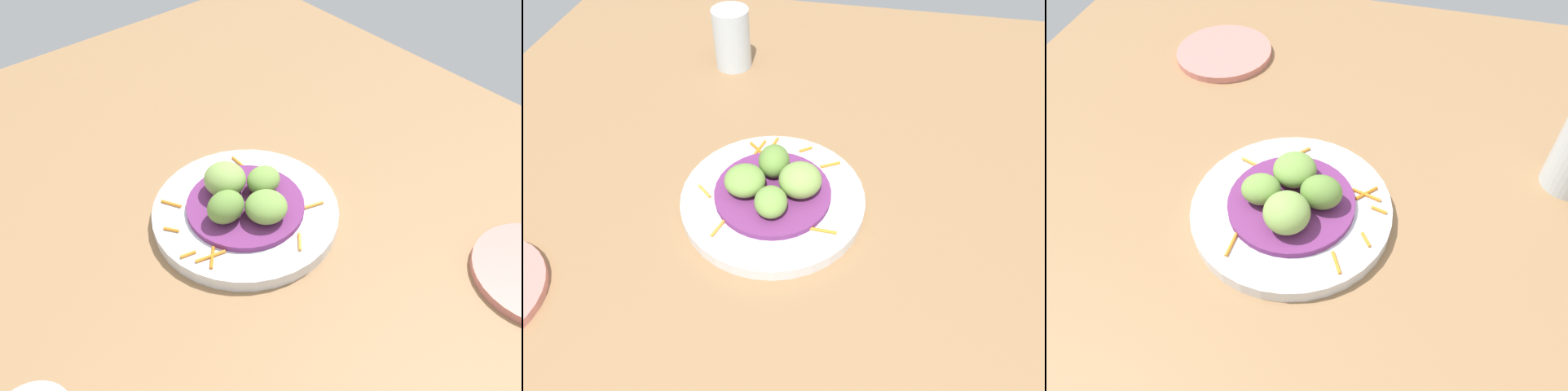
{
  "view_description": "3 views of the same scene",
  "coord_description": "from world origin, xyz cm",
  "views": [
    {
      "loc": [
        -40.77,
        25.81,
        53.4
      ],
      "look_at": [
        -3.32,
        -5.96,
        6.72
      ],
      "focal_mm": 38.31,
      "sensor_mm": 36.0,
      "label": 1
    },
    {
      "loc": [
        7.68,
        -45.12,
        47.41
      ],
      "look_at": [
        0.36,
        -6.78,
        5.86
      ],
      "focal_mm": 32.22,
      "sensor_mm": 36.0,
      "label": 2
    },
    {
      "loc": [
        34.67,
        6.41,
        48.86
      ],
      "look_at": [
        -2.31,
        -3.34,
        5.04
      ],
      "focal_mm": 34.63,
      "sensor_mm": 36.0,
      "label": 3
    }
  ],
  "objects": [
    {
      "name": "guac_scoop_left",
      "position": [
        -4.85,
        -5.51,
        6.23
      ],
      "size": [
        7.06,
        7.06,
        3.34
      ],
      "primitive_type": "ellipsoid",
      "rotation": [
        0.0,
        0.0,
        5.23
      ],
      "color": "#759E47",
      "rests_on": "cabbage_bed"
    },
    {
      "name": "cabbage_bed",
      "position": [
        -1.44,
        -5.01,
        4.16
      ],
      "size": [
        14.91,
        14.91,
        0.81
      ],
      "primitive_type": "cylinder",
      "color": "#702D6B",
      "rests_on": "main_plate"
    },
    {
      "name": "guac_scoop_back",
      "position": [
        -1.95,
        -1.6,
        6.52
      ],
      "size": [
        4.38,
        5.13,
        3.9
      ],
      "primitive_type": "ellipsoid",
      "rotation": [
        0.0,
        0.0,
        1.65
      ],
      "color": "olive",
      "rests_on": "cabbage_bed"
    },
    {
      "name": "guac_scoop_right",
      "position": [
        1.97,
        -4.51,
        6.62
      ],
      "size": [
        7.05,
        6.98,
        4.1
      ],
      "primitive_type": "ellipsoid",
      "rotation": [
        0.0,
        0.0,
        0.43
      ],
      "color": "#84A851",
      "rests_on": "cabbage_bed"
    },
    {
      "name": "carrot_garnish",
      "position": [
        -2.24,
        -1.77,
        3.95
      ],
      "size": [
        18.64,
        19.17,
        0.4
      ],
      "color": "orange",
      "rests_on": "main_plate"
    },
    {
      "name": "main_plate",
      "position": [
        -1.44,
        -5.01,
        2.88
      ],
      "size": [
        23.64,
        23.64,
        1.75
      ],
      "primitive_type": "cylinder",
      "color": "silver",
      "rests_on": "table_surface"
    },
    {
      "name": "water_glass",
      "position": [
        -15.26,
        26.97,
        7.15
      ],
      "size": [
        6.33,
        6.33,
        10.29
      ],
      "primitive_type": "cylinder",
      "color": "silver",
      "rests_on": "table_surface"
    },
    {
      "name": "table_surface",
      "position": [
        0.0,
        0.0,
        1.0
      ],
      "size": [
        110.0,
        110.0,
        2.0
      ],
      "primitive_type": "cube",
      "color": "#936D47",
      "rests_on": "ground"
    },
    {
      "name": "guac_scoop_center",
      "position": [
        -0.94,
        -8.42,
        6.19
      ],
      "size": [
        4.86,
        5.28,
        3.25
      ],
      "primitive_type": "ellipsoid",
      "rotation": [
        0.0,
        0.0,
        1.78
      ],
      "color": "#759E47",
      "rests_on": "cabbage_bed"
    }
  ]
}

